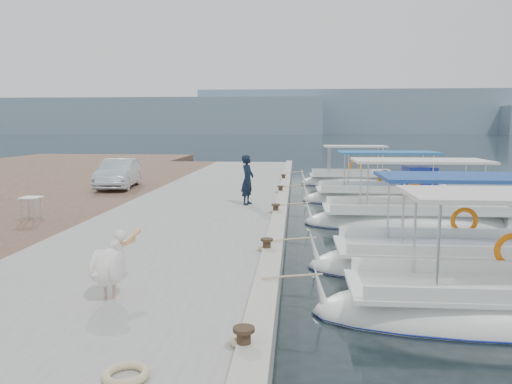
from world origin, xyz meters
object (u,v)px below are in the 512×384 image
fisherman (248,180)px  fishing_caique_d (384,198)px  pelican (110,265)px  parked_car (119,174)px  fishing_caique_e (351,182)px  fishing_caique_c (412,222)px  fishing_caique_b (464,266)px

fisherman → fishing_caique_d: bearing=-38.6°
pelican → parked_car: size_ratio=0.35×
pelican → fishing_caique_d: bearing=64.1°
fishing_caique_d → fishing_caique_e: size_ratio=1.21×
fishing_caique_c → fishing_caique_d: 5.22m
fishing_caique_b → fisherman: 8.58m
fishing_caique_d → parked_car: bearing=179.4°
fishing_caique_c → fishing_caique_d: bearing=90.1°
fishing_caique_c → fishing_caique_d: (-0.01, 5.22, 0.07)m
fishing_caique_d → parked_car: size_ratio=1.74×
fishing_caique_b → fishing_caique_e: 17.17m
fishing_caique_d → fishing_caique_e: bearing=96.3°
fishing_caique_d → pelican: bearing=-115.9°
fishing_caique_d → fishing_caique_e: (-0.72, 6.56, -0.07)m
fishing_caique_c → pelican: fishing_caique_c is taller
pelican → parked_car: (-5.06, 14.43, 0.11)m
fishing_caique_c → parked_car: fishing_caique_c is taller
fishing_caique_c → pelican: 11.49m
pelican → parked_car: parked_car is taller
parked_car → fishing_caique_b: bearing=-48.6°
fishing_caique_d → fishing_caique_b: bearing=-90.1°
fishing_caique_b → parked_car: size_ratio=1.79×
fishing_caique_b → fisherman: fisherman is taller
fishing_caique_e → pelican: bearing=-106.6°
fishing_caique_c → fisherman: bearing=170.4°
fishing_caique_b → parked_car: (-12.00, 10.72, 1.04)m
fishing_caique_c → fishing_caique_d: size_ratio=1.03×
fishing_caique_d → fisherman: 7.17m
fishing_caique_c → parked_car: (-12.03, 5.34, 1.04)m
fishing_caique_c → fisherman: (-5.65, 0.96, 1.28)m
fishing_caique_b → parked_car: fishing_caique_b is taller
pelican → fishing_caique_e: bearing=73.4°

